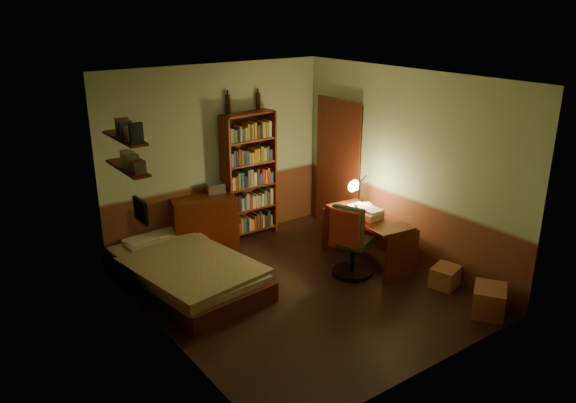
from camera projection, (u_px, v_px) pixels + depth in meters
floor at (300, 291)px, 6.99m from camera, size 3.50×4.00×0.02m
ceiling at (301, 77)px, 6.11m from camera, size 3.50×4.00×0.02m
wall_back at (217, 155)px, 8.08m from camera, size 3.50×0.02×2.60m
wall_left at (159, 224)px, 5.58m from camera, size 0.02×4.00×2.60m
wall_right at (405, 167)px, 7.52m from camera, size 0.02×4.00×2.60m
wall_front at (436, 249)px, 5.01m from camera, size 3.50×0.02×2.60m
doorway at (339, 167)px, 8.59m from camera, size 0.06×0.90×2.00m
door_trim at (337, 167)px, 8.57m from camera, size 0.02×0.98×2.08m
bed at (184, 261)px, 7.02m from camera, size 1.39×2.29×0.65m
dresser at (205, 224)px, 7.99m from camera, size 0.98×0.68×0.80m
mini_stereo at (215, 188)px, 8.08m from camera, size 0.28×0.24×0.13m
bookshelf at (249, 176)px, 8.32m from camera, size 0.83×0.34×1.90m
bottle_left at (228, 104)px, 7.90m from camera, size 0.08×0.08×0.27m
bottle_right at (258, 101)px, 8.18m from camera, size 0.08×0.08×0.25m
desk at (367, 239)px, 7.60m from camera, size 0.68×1.35×0.69m
paper_stack at (365, 210)px, 7.52m from camera, size 0.32×0.36×0.12m
desk_lamp at (363, 181)px, 7.85m from camera, size 0.25×0.25×0.64m
office_chair at (353, 240)px, 7.23m from camera, size 0.62×0.59×0.99m
red_jacket at (342, 190)px, 6.85m from camera, size 0.24×0.40×0.46m
wall_shelf_lower at (128, 168)px, 6.38m from camera, size 0.20×0.90×0.03m
wall_shelf_upper at (125, 138)px, 6.27m from camera, size 0.20×0.90×0.03m
framed_picture at (141, 211)px, 6.08m from camera, size 0.04×0.32×0.26m
cardboard_box_a at (489, 300)px, 6.41m from camera, size 0.55×0.53×0.33m
cardboard_box_b at (445, 276)px, 7.05m from camera, size 0.43×0.39×0.26m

